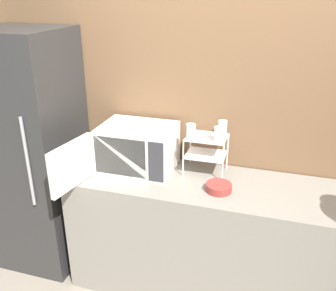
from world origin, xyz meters
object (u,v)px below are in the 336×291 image
Objects in this scene: glass_front_right at (219,134)px; refrigerator at (34,153)px; microwave at (135,148)px; bowl at (219,188)px; dish_rack at (206,147)px; glass_front_left at (191,131)px; glass_back_right at (222,128)px.

refrigerator is at bearing -176.53° from glass_front_right.
bowl is at bearing -12.88° from microwave.
bowl is (0.14, -0.25, -0.18)m from dish_rack.
dish_rack is 0.18m from glass_front_left.
microwave is at bearing 167.12° from bowl.
glass_front_left reaches higher than dish_rack.
refrigerator is (-1.47, -0.22, -0.30)m from glass_back_right.
glass_front_right is 0.05× the size of refrigerator.
dish_rack is 0.18m from glass_front_right.
microwave is 0.53m from dish_rack.
glass_front_left is at bearing -146.34° from glass_back_right.
glass_back_right is 0.45m from bowl.
glass_front_left is at bearing 4.09° from refrigerator.
glass_front_left reaches higher than microwave.
glass_front_right is at bearing 3.47° from refrigerator.
microwave reaches higher than dish_rack.
glass_front_left is 0.44m from bowl.
glass_back_right is 1.00× the size of glass_front_right.
glass_front_left is at bearing 179.46° from glass_front_right.
glass_back_right is (0.10, 0.07, 0.13)m from dish_rack.
refrigerator is at bearing -171.33° from glass_back_right.
glass_front_left is 0.24m from glass_back_right.
microwave is at bearing -176.07° from glass_front_left.
glass_back_right is 0.14m from glass_front_right.
refrigerator is at bearing -173.55° from dish_rack.
dish_rack is at bearing 6.45° from refrigerator.
bowl is at bearing -36.41° from glass_front_left.
glass_front_right reaches higher than dish_rack.
glass_front_right is 0.36m from bowl.
glass_front_right is at bearing 104.97° from bowl.
glass_back_right is 1.52m from refrigerator.
glass_front_right is (0.62, 0.03, 0.17)m from microwave.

